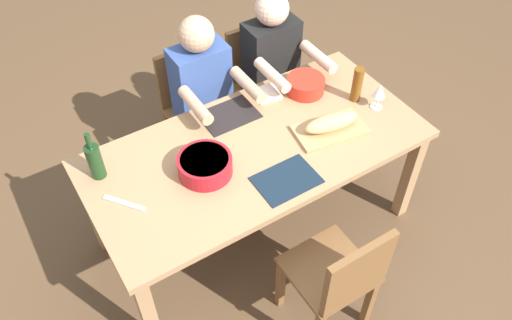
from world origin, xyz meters
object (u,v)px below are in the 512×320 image
(cutting_board, at_px, (330,130))
(napkin_stack, at_px, (267,93))
(chair_near_left, at_px, (259,78))
(diner_near_left, at_px, (274,66))
(dining_table, at_px, (256,157))
(wine_bottle, at_px, (95,161))
(chair_near_center, at_px, (194,103))
(serving_bowl_greens, at_px, (306,84))
(beer_bottle, at_px, (357,85))
(diner_near_center, at_px, (205,93))
(serving_bowl_salad, at_px, (205,164))
(wine_glass, at_px, (379,92))
(chair_far_center, at_px, (340,277))
(bread_loaf, at_px, (331,122))

(cutting_board, height_order, napkin_stack, napkin_stack)
(chair_near_left, height_order, diner_near_left, diner_near_left)
(dining_table, xyz_separation_m, wine_bottle, (0.79, -0.25, 0.19))
(wine_bottle, height_order, napkin_stack, wine_bottle)
(chair_near_left, bearing_deg, wine_bottle, 21.85)
(chair_near_center, height_order, serving_bowl_greens, chair_near_center)
(beer_bottle, bearing_deg, diner_near_left, -71.37)
(chair_near_center, height_order, diner_near_left, diner_near_left)
(diner_near_center, height_order, serving_bowl_greens, diner_near_center)
(wine_bottle, bearing_deg, serving_bowl_salad, 149.94)
(serving_bowl_salad, bearing_deg, beer_bottle, -177.74)
(dining_table, height_order, diner_near_left, diner_near_left)
(chair_near_center, bearing_deg, beer_bottle, 132.98)
(wine_glass, bearing_deg, wine_bottle, -12.80)
(chair_far_center, distance_m, chair_near_left, 1.63)
(wine_bottle, xyz_separation_m, napkin_stack, (-1.08, -0.08, -0.10))
(wine_glass, bearing_deg, bread_loaf, 2.96)
(beer_bottle, relative_size, wine_glass, 1.33)
(chair_near_left, height_order, cutting_board, chair_near_left)
(bread_loaf, relative_size, beer_bottle, 1.45)
(bread_loaf, height_order, wine_bottle, wine_bottle)
(serving_bowl_greens, relative_size, wine_glass, 1.36)
(napkin_stack, bearing_deg, chair_near_left, -116.93)
(serving_bowl_salad, bearing_deg, diner_near_center, -117.75)
(chair_far_center, distance_m, serving_bowl_salad, 0.88)
(dining_table, height_order, napkin_stack, napkin_stack)
(serving_bowl_salad, bearing_deg, chair_near_center, -112.02)
(chair_far_center, xyz_separation_m, bread_loaf, (-0.41, -0.65, 0.32))
(dining_table, xyz_separation_m, wine_glass, (-0.76, 0.10, 0.20))
(diner_near_center, xyz_separation_m, diner_near_left, (-0.51, 0.00, 0.00))
(bread_loaf, bearing_deg, diner_near_left, -97.91)
(dining_table, distance_m, napkin_stack, 0.44)
(dining_table, xyz_separation_m, chair_near_left, (-0.51, -0.77, -0.17))
(dining_table, relative_size, beer_bottle, 8.43)
(dining_table, relative_size, bread_loaf, 5.80)
(chair_near_center, distance_m, diner_near_center, 0.28)
(chair_far_center, height_order, serving_bowl_greens, chair_far_center)
(diner_near_center, bearing_deg, chair_near_center, -90.00)
(wine_glass, bearing_deg, cutting_board, 2.96)
(dining_table, bearing_deg, cutting_board, 163.62)
(chair_near_left, bearing_deg, napkin_stack, 63.07)
(bread_loaf, bearing_deg, beer_bottle, -154.35)
(wine_glass, bearing_deg, serving_bowl_salad, -4.28)
(wine_glass, bearing_deg, serving_bowl_greens, -51.93)
(diner_near_center, height_order, chair_near_left, diner_near_center)
(diner_near_center, relative_size, serving_bowl_salad, 4.26)
(diner_near_center, relative_size, wine_glass, 7.23)
(bread_loaf, bearing_deg, chair_near_left, -96.30)
(chair_near_center, height_order, bread_loaf, same)
(wine_glass, bearing_deg, beer_bottle, -63.43)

